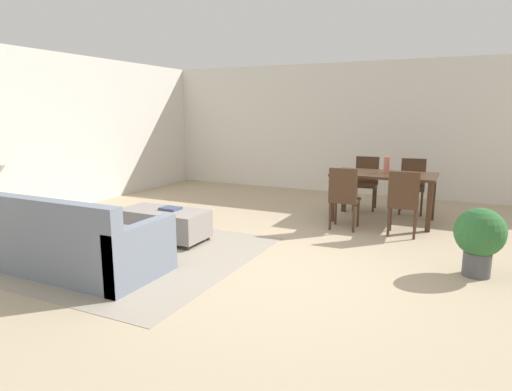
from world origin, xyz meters
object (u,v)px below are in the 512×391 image
object	(u,v)px
ottoman_table	(164,223)
dining_chair_far_right	(412,183)
dining_chair_far_left	(366,180)
dining_chair_near_right	(403,200)
dining_chair_near_left	(344,195)
book_on_ottoman	(171,208)
couch	(74,245)
vase_centerpiece	(387,165)
side_table	(0,218)
potted_plant	(480,236)
dining_table	(384,179)

from	to	relation	value
ottoman_table	dining_chair_far_right	bearing A→B (deg)	48.43
ottoman_table	dining_chair_far_left	world-z (taller)	dining_chair_far_left
dining_chair_near_right	dining_chair_far_right	size ratio (longest dim) A/B	1.00
dining_chair_near_left	book_on_ottoman	xyz separation A→B (m)	(-1.97, -1.50, -0.09)
couch	vase_centerpiece	distance (m)	4.64
dining_chair_near_right	book_on_ottoman	bearing A→B (deg)	-151.73
ottoman_table	dining_chair_near_left	distance (m)	2.58
ottoman_table	book_on_ottoman	size ratio (longest dim) A/B	4.53
dining_chair_near_right	dining_chair_far_left	distance (m)	1.80
side_table	vase_centerpiece	size ratio (longest dim) A/B	2.21
side_table	ottoman_table	bearing A→B (deg)	42.26
dining_chair_far_left	potted_plant	world-z (taller)	dining_chair_far_left
dining_chair_near_left	potted_plant	distance (m)	2.11
dining_chair_far_right	vase_centerpiece	xyz separation A→B (m)	(-0.32, -0.76, 0.37)
dining_chair_near_right	vase_centerpiece	distance (m)	1.00
dining_chair_far_right	vase_centerpiece	world-z (taller)	vase_centerpiece
ottoman_table	potted_plant	size ratio (longest dim) A/B	1.60
potted_plant	side_table	bearing A→B (deg)	-162.14
ottoman_table	dining_chair_far_left	xyz separation A→B (m)	(2.03, 3.15, 0.28)
side_table	dining_chair_near_right	size ratio (longest dim) A/B	0.62
dining_chair_far_right	potted_plant	world-z (taller)	dining_chair_far_right
couch	vase_centerpiece	world-z (taller)	vase_centerpiece
dining_chair_near_left	potted_plant	world-z (taller)	dining_chair_near_left
dining_chair_near_left	book_on_ottoman	distance (m)	2.47
ottoman_table	dining_chair_near_left	xyz separation A→B (m)	(2.04, 1.56, 0.28)
vase_centerpiece	dining_chair_near_right	bearing A→B (deg)	-66.28
dining_chair_near_left	dining_chair_far_right	distance (m)	1.79
dining_chair_near_left	dining_chair_far_right	size ratio (longest dim) A/B	1.00
couch	dining_chair_far_left	world-z (taller)	dining_chair_far_left
side_table	dining_chair_near_right	bearing A→B (deg)	33.68
couch	dining_chair_far_right	bearing A→B (deg)	56.57
dining_chair_near_right	potted_plant	bearing A→B (deg)	-52.33
couch	book_on_ottoman	distance (m)	1.43
dining_table	couch	bearing A→B (deg)	-125.35
dining_chair_far_right	ottoman_table	bearing A→B (deg)	-131.57
ottoman_table	vase_centerpiece	distance (m)	3.53
dining_chair_near_left	book_on_ottoman	bearing A→B (deg)	-142.70
dining_chair_far_left	vase_centerpiece	size ratio (longest dim) A/B	3.60
dining_chair_far_right	book_on_ottoman	size ratio (longest dim) A/B	3.54
dining_chair_far_left	vase_centerpiece	world-z (taller)	vase_centerpiece
dining_chair_far_right	dining_chair_far_left	bearing A→B (deg)	-178.67
dining_chair_near_right	dining_table	bearing A→B (deg)	116.62
dining_chair_far_right	book_on_ottoman	distance (m)	4.14
side_table	dining_chair_far_left	size ratio (longest dim) A/B	0.62
ottoman_table	dining_table	xyz separation A→B (m)	(2.46, 2.36, 0.42)
dining_chair_near_left	vase_centerpiece	world-z (taller)	vase_centerpiece
ottoman_table	dining_chair_near_right	world-z (taller)	dining_chair_near_right
side_table	dining_chair_near_right	distance (m)	5.17
couch	dining_chair_far_right	world-z (taller)	dining_chair_far_right
dining_table	potted_plant	distance (m)	2.40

